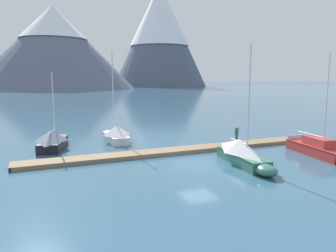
{
  "coord_description": "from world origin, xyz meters",
  "views": [
    {
      "loc": [
        -10.68,
        -20.63,
        6.41
      ],
      "look_at": [
        0.0,
        6.0,
        2.0
      ],
      "focal_mm": 34.3,
      "sensor_mm": 36.0,
      "label": 1
    }
  ],
  "objects_px": {
    "sailboat_second_berth": "(115,134)",
    "person_on_dock": "(237,133)",
    "sailboat_mid_dock_starboard": "(321,149)",
    "sailboat_nearest_berth": "(53,139)",
    "sailboat_mid_dock_port": "(243,153)"
  },
  "relations": [
    {
      "from": "sailboat_second_berth",
      "to": "person_on_dock",
      "type": "distance_m",
      "value": 11.91
    },
    {
      "from": "sailboat_second_berth",
      "to": "sailboat_mid_dock_port",
      "type": "distance_m",
      "value": 13.82
    },
    {
      "from": "person_on_dock",
      "to": "sailboat_nearest_berth",
      "type": "bearing_deg",
      "value": 159.57
    },
    {
      "from": "sailboat_nearest_berth",
      "to": "person_on_dock",
      "type": "xyz_separation_m",
      "value": [
        15.7,
        -5.85,
        0.45
      ]
    },
    {
      "from": "sailboat_second_berth",
      "to": "sailboat_nearest_berth",
      "type": "bearing_deg",
      "value": -171.43
    },
    {
      "from": "person_on_dock",
      "to": "sailboat_mid_dock_starboard",
      "type": "bearing_deg",
      "value": -52.22
    },
    {
      "from": "sailboat_mid_dock_port",
      "to": "person_on_dock",
      "type": "relative_size",
      "value": 5.12
    },
    {
      "from": "sailboat_mid_dock_port",
      "to": "person_on_dock",
      "type": "bearing_deg",
      "value": 60.83
    },
    {
      "from": "person_on_dock",
      "to": "sailboat_second_berth",
      "type": "bearing_deg",
      "value": 145.52
    },
    {
      "from": "sailboat_second_berth",
      "to": "person_on_dock",
      "type": "height_order",
      "value": "sailboat_second_berth"
    },
    {
      "from": "sailboat_second_berth",
      "to": "person_on_dock",
      "type": "xyz_separation_m",
      "value": [
        9.81,
        -6.73,
        0.48
      ]
    },
    {
      "from": "sailboat_second_berth",
      "to": "sailboat_mid_dock_starboard",
      "type": "relative_size",
      "value": 1.09
    },
    {
      "from": "sailboat_mid_dock_starboard",
      "to": "person_on_dock",
      "type": "xyz_separation_m",
      "value": [
        -4.33,
        5.59,
        0.68
      ]
    },
    {
      "from": "sailboat_second_berth",
      "to": "sailboat_mid_dock_starboard",
      "type": "height_order",
      "value": "sailboat_second_berth"
    },
    {
      "from": "sailboat_nearest_berth",
      "to": "sailboat_second_berth",
      "type": "height_order",
      "value": "sailboat_second_berth"
    }
  ]
}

